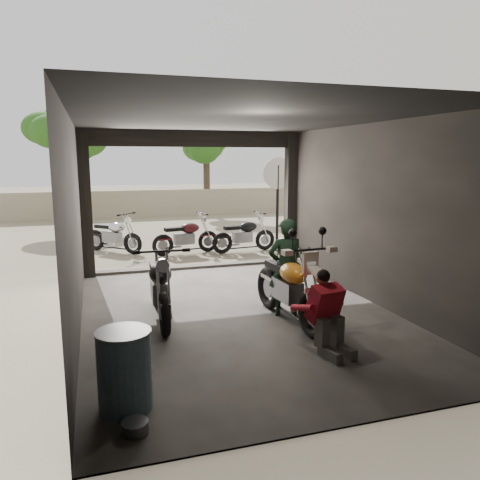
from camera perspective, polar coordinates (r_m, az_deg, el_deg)
ground at (r=7.92m, az=-0.20°, el=-9.12°), size 80.00×80.00×0.00m
garage at (r=8.12m, az=-1.35°, el=0.66°), size 7.00×7.13×3.20m
boundary_wall at (r=21.36m, az=-11.40°, el=4.39°), size 18.00×0.30×1.20m
tree_left at (r=19.72m, az=-20.20°, el=13.40°), size 2.20×2.20×5.60m
tree_right at (r=21.76m, az=-4.15°, el=12.45°), size 2.20×2.20×5.00m
main_bike at (r=7.44m, az=6.00°, el=-5.10°), size 0.97×2.04×1.32m
left_bike at (r=7.62m, az=-9.75°, el=-5.06°), size 0.87×1.91×1.27m
outside_bike_a at (r=13.44m, az=-15.19°, el=0.91°), size 1.68×1.63×1.12m
outside_bike_b at (r=12.80m, az=-6.63°, el=0.76°), size 1.76×0.97×1.12m
outside_bike_c at (r=13.02m, az=0.50°, el=0.96°), size 1.71×0.85×1.11m
rider at (r=7.71m, az=5.59°, el=-3.39°), size 0.63×0.45×1.63m
mechanic at (r=6.36m, az=10.92°, el=-8.98°), size 0.67×0.83×1.08m
stool at (r=11.20m, az=5.05°, el=-1.35°), size 0.34×0.34×0.48m
helmet at (r=11.18m, az=5.24°, el=-0.34°), size 0.31×0.32×0.25m
oil_drum at (r=5.12m, az=-13.89°, el=-15.30°), size 0.59×0.59×0.85m
sign_post at (r=13.06m, az=4.63°, el=6.40°), size 0.87×0.08×2.62m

